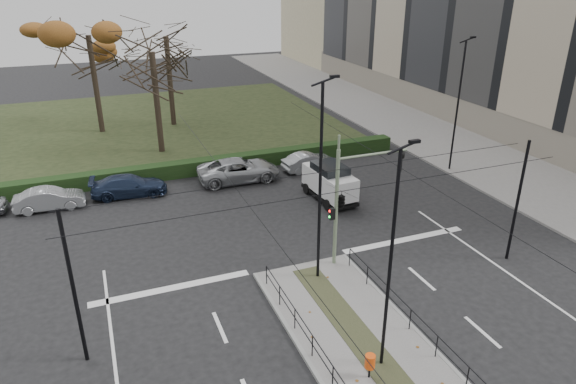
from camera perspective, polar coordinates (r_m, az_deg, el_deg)
name	(u,v)px	position (r m, az deg, el deg)	size (l,w,h in m)	color
ground	(350,330)	(20.84, 6.92, -14.93)	(140.00, 140.00, 0.00)	black
median_island	(384,371)	(19.18, 10.62, -18.97)	(4.40, 15.00, 0.14)	#625F5D
sidewalk_east	(415,129)	(46.46, 13.96, 6.80)	(8.00, 90.00, 0.14)	#625F5D
park	(120,128)	(47.98, -18.19, 6.81)	(38.00, 26.00, 0.10)	black
hedge	(136,175)	(35.11, -16.50, 1.84)	(38.00, 1.00, 1.00)	black
apartment_block	(509,0)	(52.61, 23.31, 19.03)	(13.09, 52.10, 21.64)	tan
median_railing	(388,352)	(18.52, 11.00, -17.08)	(4.14, 13.24, 0.92)	black
catenary	(335,234)	(20.15, 5.24, -4.64)	(20.00, 34.00, 6.00)	black
traffic_light	(343,198)	(23.21, 6.14, -0.71)	(3.84, 2.20, 5.64)	gray
litter_bin	(370,362)	(18.35, 9.10, -18.13)	(0.36, 0.36, 0.92)	black
streetlamp_median_near	(391,261)	(16.92, 11.37, -7.56)	(0.68, 0.14, 8.18)	black
streetlamp_median_far	(321,183)	(21.44, 3.65, 1.05)	(0.75, 0.15, 9.01)	black
streetlamp_sidewalk	(458,105)	(36.20, 18.36, 9.17)	(0.74, 0.15, 8.87)	black
parked_car_second	(49,199)	(32.87, -24.98, -0.70)	(1.35, 3.88, 1.28)	#94969A
parked_car_third	(129,186)	(33.05, -17.25, 0.68)	(1.84, 4.53, 1.31)	#1C2841
parked_car_fourth	(239,170)	(33.97, -5.48, 2.46)	(2.50, 5.42, 1.50)	#94969A
white_van	(330,181)	(30.97, 4.63, 1.21)	(2.13, 4.22, 2.25)	silver
rust_tree	(88,35)	(45.68, -21.32, 15.91)	(9.02, 9.02, 10.46)	black
bare_tree_center	(167,43)	(46.24, -13.35, 15.79)	(5.70, 5.70, 10.13)	black
bare_tree_near	(153,60)	(38.98, -14.82, 14.02)	(5.80, 5.80, 9.85)	black
parked_car_fifth	(309,162)	(35.73, 2.30, 3.40)	(1.31, 3.75, 1.23)	#94969A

